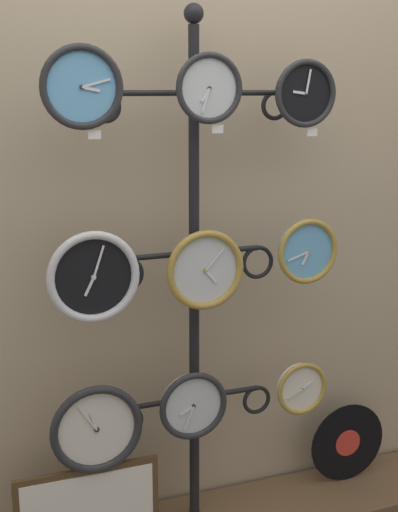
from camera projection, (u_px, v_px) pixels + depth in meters
shop_wall at (179, 163)px, 2.61m from camera, size 4.40×0.04×2.80m
display_stand at (194, 378)px, 2.65m from camera, size 0.72×0.42×1.94m
clock_top_left at (81, 87)px, 2.17m from camera, size 0.26×0.04×0.26m
clock_top_center at (209, 88)px, 2.32m from camera, size 0.23×0.04×0.23m
clock_top_right at (305, 94)px, 2.45m from camera, size 0.23×0.04×0.23m
clock_middle_left at (93, 277)px, 2.32m from camera, size 0.31×0.04×0.31m
clock_middle_center at (205, 270)px, 2.47m from camera, size 0.28×0.04×0.28m
clock_middle_right at (307, 251)px, 2.59m from camera, size 0.24×0.04×0.24m
clock_bottom_left at (96, 429)px, 2.45m from camera, size 0.32×0.04×0.32m
clock_bottom_center at (193, 405)px, 2.55m from camera, size 0.26×0.04×0.26m
clock_bottom_right at (301, 388)px, 2.70m from camera, size 0.21×0.04×0.21m
vinyl_record at (347, 443)px, 2.97m from camera, size 0.34×0.01×0.34m
picture_frame at (88, 509)px, 2.51m from camera, size 0.51×0.02×0.32m
price_tag_upper at (95, 135)px, 2.21m from camera, size 0.04×0.00×0.03m
price_tag_mid at (218, 129)px, 2.36m from camera, size 0.04×0.00×0.03m
price_tag_lower at (312, 132)px, 2.49m from camera, size 0.04×0.00×0.03m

